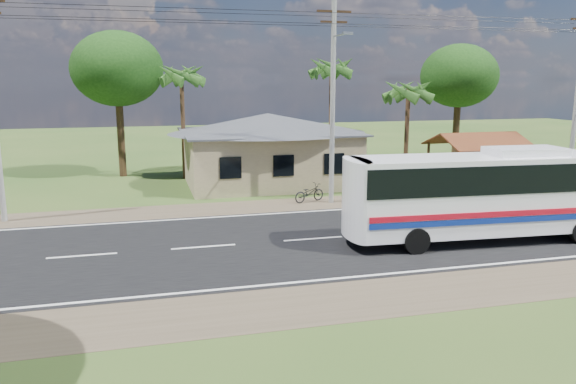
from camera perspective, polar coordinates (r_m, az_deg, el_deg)
The scene contains 13 objects.
ground at distance 23.20m, azimuth 2.57°, elevation -4.82°, with size 120.00×120.00×0.00m, color #2A491A.
road at distance 23.20m, azimuth 2.57°, elevation -4.80°, with size 120.00×16.00×0.03m.
house at distance 35.32m, azimuth -2.05°, elevation 5.15°, with size 12.40×10.00×5.00m.
waiting_shed at distance 35.85m, azimuth 18.75°, elevation 4.79°, with size 5.20×4.48×3.35m.
concrete_barrier at distance 33.24m, azimuth 19.78°, elevation 0.27°, with size 7.00×0.30×0.90m, color #9E9E99.
utility_poles at distance 29.28m, azimuth 3.96°, elevation 9.98°, with size 32.80×2.22×11.00m.
palm_near at distance 36.08m, azimuth 12.13°, elevation 9.93°, with size 2.80×2.80×6.70m.
palm_mid at distance 38.88m, azimuth 4.45°, elevation 12.36°, with size 2.80×2.80×8.20m.
palm_far at distance 37.37m, azimuth -10.79°, elevation 11.50°, with size 2.80×2.80×7.70m.
tree_behind_house at distance 39.31m, azimuth -16.97°, elevation 11.84°, with size 6.00×6.00×9.61m.
tree_behind_shed at distance 43.59m, azimuth 17.00°, elevation 11.18°, with size 5.60×5.60×9.02m.
coach_bus at distance 24.20m, azimuth 20.74°, elevation 0.39°, with size 12.32×3.32×3.78m.
motorcycle at distance 30.09m, azimuth 2.17°, elevation -0.08°, with size 0.65×1.88×0.99m, color black.
Camera 1 is at (-6.60, -21.28, 6.47)m, focal length 35.00 mm.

